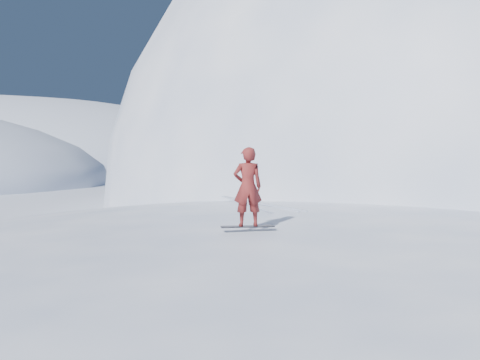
% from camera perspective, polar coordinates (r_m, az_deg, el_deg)
% --- Properties ---
extents(ground, '(400.00, 400.00, 0.00)m').
position_cam_1_polar(ground, '(12.97, 9.54, -15.69)').
color(ground, white).
rests_on(ground, ground).
extents(near_ridge, '(36.00, 28.00, 4.80)m').
position_cam_1_polar(near_ridge, '(16.00, 9.16, -12.07)').
color(near_ridge, white).
rests_on(near_ridge, ground).
extents(summit_peak, '(60.00, 56.00, 56.00)m').
position_cam_1_polar(summit_peak, '(46.00, 24.17, -2.44)').
color(summit_peak, white).
rests_on(summit_peak, ground).
extents(peak_shoulder, '(28.00, 24.00, 18.00)m').
position_cam_1_polar(peak_shoulder, '(34.85, 13.56, -3.92)').
color(peak_shoulder, white).
rests_on(peak_shoulder, ground).
extents(far_ridge_c, '(140.00, 90.00, 36.00)m').
position_cam_1_polar(far_ridge_c, '(126.72, -27.15, 0.79)').
color(far_ridge_c, white).
rests_on(far_ridge_c, ground).
extents(wind_bumps, '(16.00, 14.40, 1.00)m').
position_cam_1_polar(wind_bumps, '(14.73, 4.50, -13.36)').
color(wind_bumps, white).
rests_on(wind_bumps, ground).
extents(snowboard, '(1.33, 0.31, 0.02)m').
position_cam_1_polar(snowboard, '(11.50, 0.94, -5.68)').
color(snowboard, black).
rests_on(snowboard, near_ridge).
extents(snowboarder, '(0.72, 0.50, 1.93)m').
position_cam_1_polar(snowboarder, '(11.39, 0.94, -0.83)').
color(snowboarder, maroon).
rests_on(snowboarder, snowboard).
extents(board_tracks, '(1.86, 5.97, 0.04)m').
position_cam_1_polar(board_tracks, '(17.22, 1.55, -2.76)').
color(board_tracks, silver).
rests_on(board_tracks, ground).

